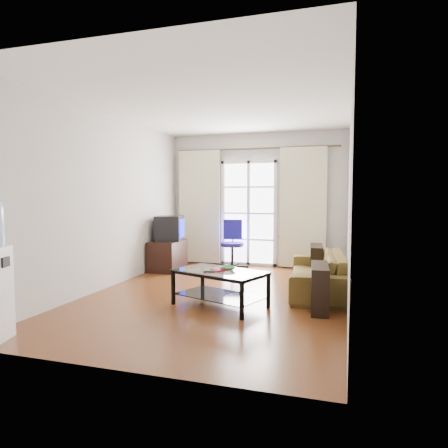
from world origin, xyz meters
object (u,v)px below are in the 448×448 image
Objects in this scene: sofa at (318,272)px; tv_stand at (168,256)px; crt_tv at (168,228)px; coffee_table at (220,283)px; task_chair at (232,254)px.

tv_stand is (-2.88, 0.85, -0.00)m from sofa.
sofa is 2.61× the size of tv_stand.
crt_tv is at bearing -112.61° from sofa.
sofa is at bearing -17.59° from tv_stand.
crt_tv reaches higher than coffee_table.
tv_stand is 0.82× the size of task_chair.
sofa is 3.44× the size of crt_tv.
task_chair is (-0.60, 2.71, -0.02)m from coffee_table.
crt_tv reaches higher than tv_stand.
sofa is at bearing -28.38° from crt_tv.
tv_stand is at bearing 129.71° from coffee_table.
tv_stand reaches higher than coffee_table.
tv_stand is at bearing -163.05° from task_chair.
tv_stand is 0.53m from crt_tv.
task_chair is at bearing 28.58° from tv_stand.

